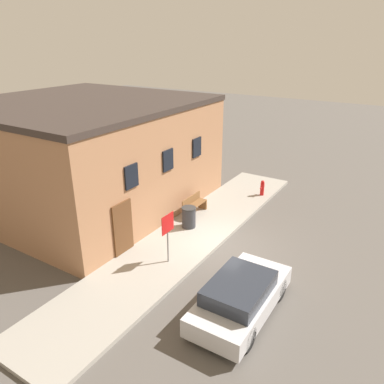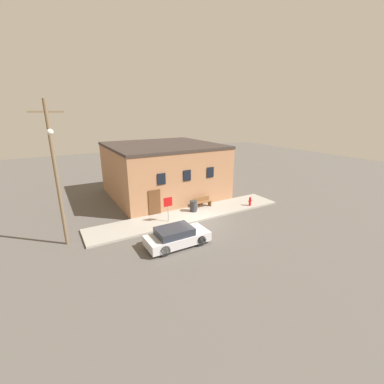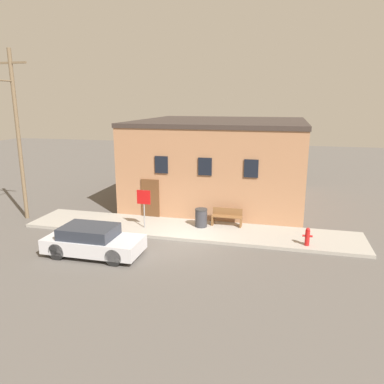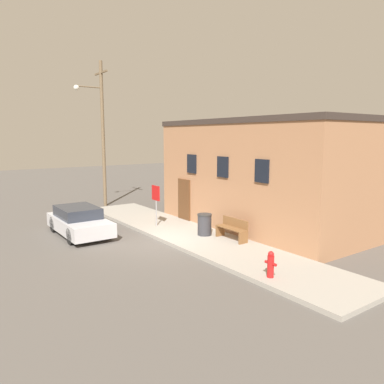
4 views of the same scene
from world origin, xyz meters
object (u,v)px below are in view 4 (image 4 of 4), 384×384
(fire_hydrant, at_px, (271,264))
(stop_sign, at_px, (156,198))
(parked_car, at_px, (79,221))
(trash_bin, at_px, (205,224))
(bench, at_px, (232,229))
(utility_pole, at_px, (101,128))

(fire_hydrant, bearing_deg, stop_sign, 176.21)
(parked_car, bearing_deg, trash_bin, 48.64)
(trash_bin, xyz_separation_m, parked_car, (-3.68, -4.18, 0.00))
(stop_sign, bearing_deg, bench, 18.71)
(fire_hydrant, xyz_separation_m, bench, (-3.79, 1.84, 0.03))
(utility_pole, xyz_separation_m, parked_car, (6.01, -3.56, -4.21))
(trash_bin, bearing_deg, parked_car, -131.36)
(trash_bin, bearing_deg, utility_pole, -176.36)
(fire_hydrant, xyz_separation_m, utility_pole, (-14.70, 0.72, 4.28))
(fire_hydrant, relative_size, stop_sign, 0.42)
(bench, xyz_separation_m, utility_pole, (-10.91, -1.11, 4.24))
(stop_sign, xyz_separation_m, utility_pole, (-7.00, 0.21, 3.35))
(trash_bin, distance_m, parked_car, 5.57)
(utility_pole, distance_m, parked_car, 8.16)
(stop_sign, height_order, parked_car, stop_sign)
(stop_sign, distance_m, bench, 4.23)
(stop_sign, xyz_separation_m, parked_car, (-0.99, -3.35, -0.87))
(fire_hydrant, xyz_separation_m, parked_car, (-8.70, -2.84, 0.06))
(stop_sign, bearing_deg, trash_bin, 17.07)
(utility_pole, height_order, parked_car, utility_pole)
(stop_sign, relative_size, bench, 1.27)
(bench, distance_m, parked_car, 6.77)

